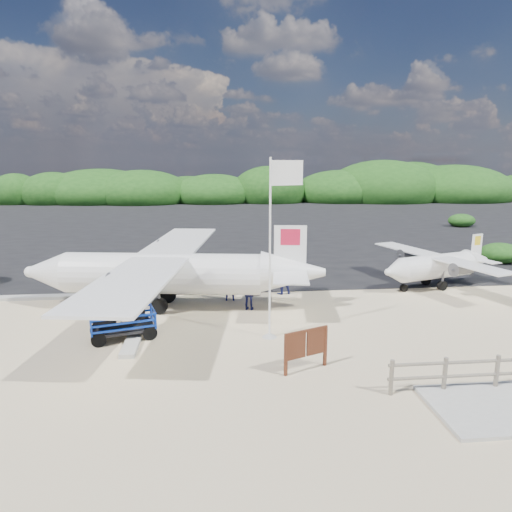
{
  "coord_description": "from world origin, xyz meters",
  "views": [
    {
      "loc": [
        -1.74,
        -15.86,
        6.2
      ],
      "look_at": [
        0.18,
        3.28,
        2.16
      ],
      "focal_mm": 32.0,
      "sensor_mm": 36.0,
      "label": 1
    }
  ],
  "objects_px": {
    "crew_c": "(249,293)",
    "aircraft_large": "(420,224)",
    "signboard": "(306,370)",
    "aircraft_small": "(114,221)",
    "flagpole": "(269,337)",
    "baggage_cart": "(124,338)",
    "crew_b": "(282,276)",
    "crew_a": "(230,282)"
  },
  "relations": [
    {
      "from": "aircraft_large",
      "to": "crew_a",
      "type": "bearing_deg",
      "value": 57.85
    },
    {
      "from": "baggage_cart",
      "to": "crew_b",
      "type": "xyz_separation_m",
      "value": [
        6.46,
        4.91,
        0.86
      ]
    },
    {
      "from": "signboard",
      "to": "baggage_cart",
      "type": "bearing_deg",
      "value": 129.17
    },
    {
      "from": "crew_c",
      "to": "aircraft_large",
      "type": "height_order",
      "value": "aircraft_large"
    },
    {
      "from": "crew_a",
      "to": "crew_c",
      "type": "relative_size",
      "value": 1.15
    },
    {
      "from": "crew_c",
      "to": "crew_a",
      "type": "bearing_deg",
      "value": -41.13
    },
    {
      "from": "flagpole",
      "to": "aircraft_small",
      "type": "bearing_deg",
      "value": 109.89
    },
    {
      "from": "baggage_cart",
      "to": "aircraft_small",
      "type": "height_order",
      "value": "aircraft_small"
    },
    {
      "from": "baggage_cart",
      "to": "crew_b",
      "type": "bearing_deg",
      "value": 21.55
    },
    {
      "from": "crew_a",
      "to": "aircraft_small",
      "type": "distance_m",
      "value": 30.86
    },
    {
      "from": "aircraft_large",
      "to": "aircraft_small",
      "type": "distance_m",
      "value": 31.25
    },
    {
      "from": "baggage_cart",
      "to": "crew_c",
      "type": "relative_size",
      "value": 1.62
    },
    {
      "from": "crew_c",
      "to": "aircraft_large",
      "type": "distance_m",
      "value": 31.09
    },
    {
      "from": "flagpole",
      "to": "crew_c",
      "type": "bearing_deg",
      "value": 98.28
    },
    {
      "from": "baggage_cart",
      "to": "aircraft_large",
      "type": "relative_size",
      "value": 0.16
    },
    {
      "from": "aircraft_small",
      "to": "flagpole",
      "type": "bearing_deg",
      "value": 92.54
    },
    {
      "from": "signboard",
      "to": "aircraft_small",
      "type": "height_order",
      "value": "aircraft_small"
    },
    {
      "from": "flagpole",
      "to": "aircraft_small",
      "type": "xyz_separation_m",
      "value": [
        -12.08,
        33.39,
        0.0
      ]
    },
    {
      "from": "crew_c",
      "to": "flagpole",
      "type": "bearing_deg",
      "value": 118.61
    },
    {
      "from": "signboard",
      "to": "crew_c",
      "type": "distance_m",
      "value": 6.0
    },
    {
      "from": "baggage_cart",
      "to": "crew_c",
      "type": "xyz_separation_m",
      "value": [
        4.72,
        2.7,
        0.74
      ]
    },
    {
      "from": "crew_c",
      "to": "aircraft_small",
      "type": "bearing_deg",
      "value": -48.67
    },
    {
      "from": "crew_a",
      "to": "aircraft_small",
      "type": "relative_size",
      "value": 0.25
    },
    {
      "from": "baggage_cart",
      "to": "aircraft_small",
      "type": "bearing_deg",
      "value": 86.11
    },
    {
      "from": "signboard",
      "to": "aircraft_large",
      "type": "distance_m",
      "value": 35.25
    },
    {
      "from": "flagpole",
      "to": "aircraft_large",
      "type": "bearing_deg",
      "value": 56.01
    },
    {
      "from": "flagpole",
      "to": "crew_b",
      "type": "xyz_separation_m",
      "value": [
        1.29,
        5.31,
        0.86
      ]
    },
    {
      "from": "crew_b",
      "to": "crew_c",
      "type": "relative_size",
      "value": 1.17
    },
    {
      "from": "crew_b",
      "to": "aircraft_small",
      "type": "bearing_deg",
      "value": -78.76
    },
    {
      "from": "crew_b",
      "to": "aircraft_small",
      "type": "height_order",
      "value": "crew_b"
    },
    {
      "from": "baggage_cart",
      "to": "crew_c",
      "type": "height_order",
      "value": "crew_c"
    },
    {
      "from": "aircraft_small",
      "to": "crew_a",
      "type": "bearing_deg",
      "value": 93.26
    },
    {
      "from": "crew_b",
      "to": "aircraft_small",
      "type": "relative_size",
      "value": 0.26
    },
    {
      "from": "baggage_cart",
      "to": "aircraft_large",
      "type": "xyz_separation_m",
      "value": [
        23.81,
        27.24,
        0.0
      ]
    },
    {
      "from": "aircraft_small",
      "to": "crew_c",
      "type": "bearing_deg",
      "value": 93.65
    },
    {
      "from": "signboard",
      "to": "aircraft_large",
      "type": "relative_size",
      "value": 0.11
    },
    {
      "from": "crew_c",
      "to": "aircraft_large",
      "type": "xyz_separation_m",
      "value": [
        19.08,
        24.53,
        -0.74
      ]
    },
    {
      "from": "signboard",
      "to": "aircraft_small",
      "type": "relative_size",
      "value": 0.24
    },
    {
      "from": "signboard",
      "to": "crew_b",
      "type": "distance_m",
      "value": 8.11
    },
    {
      "from": "signboard",
      "to": "crew_b",
      "type": "xyz_separation_m",
      "value": [
        0.54,
        8.05,
        0.86
      ]
    },
    {
      "from": "crew_a",
      "to": "aircraft_large",
      "type": "bearing_deg",
      "value": -130.11
    },
    {
      "from": "flagpole",
      "to": "aircraft_small",
      "type": "distance_m",
      "value": 35.51
    }
  ]
}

